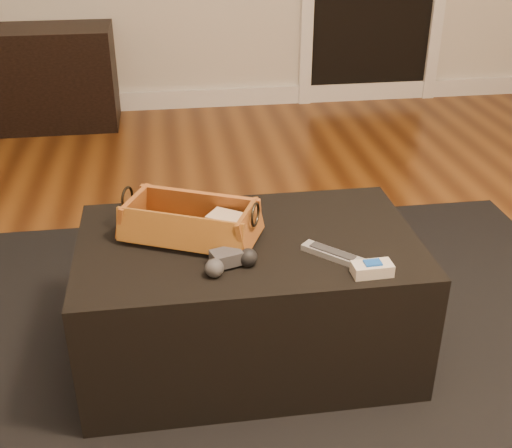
{
  "coord_description": "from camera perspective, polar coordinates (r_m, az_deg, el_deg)",
  "views": [
    {
      "loc": [
        -0.11,
        -1.54,
        1.36
      ],
      "look_at": [
        0.12,
        0.07,
        0.49
      ],
      "focal_mm": 45.0,
      "sensor_mm": 36.0,
      "label": 1
    }
  ],
  "objects": [
    {
      "name": "game_controller",
      "position": [
        1.73,
        -2.37,
        -3.27
      ],
      "size": [
        0.16,
        0.12,
        0.05
      ],
      "color": "#38373A",
      "rests_on": "ottoman"
    },
    {
      "name": "area_rug",
      "position": [
        2.09,
        -0.43,
        -12.27
      ],
      "size": [
        2.6,
        2.0,
        0.01
      ],
      "primitive_type": "cube",
      "color": "black",
      "rests_on": "floor"
    },
    {
      "name": "baseboard",
      "position": [
        4.46,
        -6.66,
        10.96
      ],
      "size": [
        5.0,
        0.04,
        0.12
      ],
      "primitive_type": "cube",
      "color": "white",
      "rests_on": "floor"
    },
    {
      "name": "cloth_bundle",
      "position": [
        1.88,
        -2.54,
        -0.03
      ],
      "size": [
        0.13,
        0.12,
        0.06
      ],
      "primitive_type": "cube",
      "rotation": [
        0.0,
        0.0,
        -0.6
      ],
      "color": "#CAB18C",
      "rests_on": "wicker_basket"
    },
    {
      "name": "ottoman",
      "position": [
        2.0,
        -0.66,
        -6.62
      ],
      "size": [
        1.0,
        0.6,
        0.42
      ],
      "primitive_type": "cube",
      "color": "black",
      "rests_on": "area_rug"
    },
    {
      "name": "wicker_basket",
      "position": [
        1.88,
        -5.84,
        0.05
      ],
      "size": [
        0.44,
        0.35,
        0.14
      ],
      "color": "#B26E28",
      "rests_on": "ottoman"
    },
    {
      "name": "tv_remote",
      "position": [
        1.89,
        -6.54,
        -0.66
      ],
      "size": [
        0.21,
        0.11,
        0.02
      ],
      "primitive_type": "cube",
      "rotation": [
        0.0,
        0.0,
        -0.32
      ],
      "color": "black",
      "rests_on": "wicker_basket"
    },
    {
      "name": "cream_gadget",
      "position": [
        1.74,
        10.29,
        -3.94
      ],
      "size": [
        0.11,
        0.06,
        0.04
      ],
      "color": "beige",
      "rests_on": "ottoman"
    },
    {
      "name": "floor",
      "position": [
        2.06,
        -3.19,
        -13.5
      ],
      "size": [
        5.0,
        5.5,
        0.01
      ],
      "primitive_type": "cube",
      "color": "brown",
      "rests_on": "ground"
    },
    {
      "name": "silver_remote",
      "position": [
        1.81,
        6.82,
        -2.67
      ],
      "size": [
        0.16,
        0.16,
        0.02
      ],
      "color": "#939599",
      "rests_on": "ottoman"
    }
  ]
}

